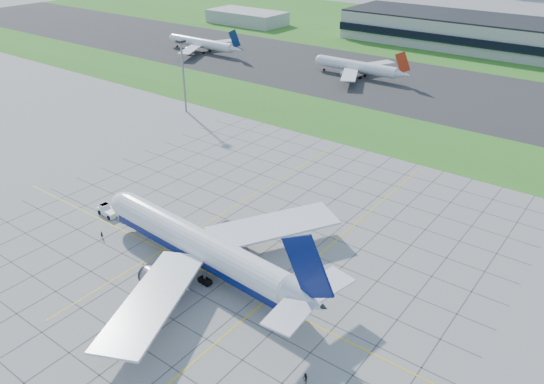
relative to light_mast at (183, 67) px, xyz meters
The scene contains 13 objects.
ground 96.89m from the light_mast, 42.88° to the right, with size 1400.00×1400.00×0.00m, color gray.
grass_median 76.07m from the light_mast, 19.65° to the left, with size 700.00×35.00×0.04m, color #367321.
asphalt_taxiway 107.52m from the light_mast, 48.81° to the left, with size 700.00×75.00×0.04m, color #383838.
grass_far 203.13m from the light_mast, 69.78° to the left, with size 700.00×145.00×0.04m, color #367321.
apron_markings 90.15m from the light_mast, 37.43° to the right, with size 120.00×130.00×0.03m.
service_block 171.09m from the light_mast, 121.83° to the left, with size 50.00×25.00×8.00m, color #B7B7B2.
light_mast is the anchor object (origin of this frame).
airliner 97.76m from the light_mast, 43.13° to the right, with size 61.14×61.80×19.24m.
pushback_tug 76.29m from the light_mast, 59.32° to the right, with size 8.58×3.31×2.37m.
crew_near 86.36m from the light_mast, 57.56° to the right, with size 0.59×0.39×1.62m, color black.
crew_far 131.92m from the light_mast, 36.92° to the right, with size 0.91×0.71×1.87m, color black.
distant_jet_0 92.55m from the light_mast, 129.79° to the left, with size 46.72×42.66×14.08m.
distant_jet_1 83.43m from the light_mast, 70.31° to the left, with size 43.40×42.66×14.08m.
Camera 1 is at (65.90, -63.67, 64.69)m, focal length 35.00 mm.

